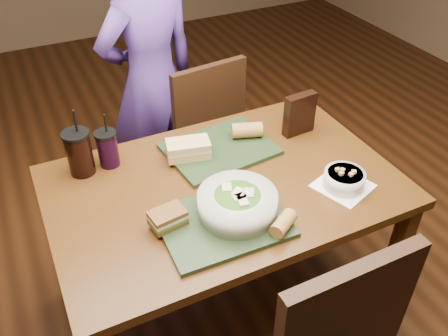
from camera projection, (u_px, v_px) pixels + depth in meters
The scene contains 15 objects.
ground at pixel (224, 304), 2.25m from camera, with size 6.00×6.00×0.00m, color #381C0B.
dining_table at pixel (224, 201), 1.85m from camera, with size 1.30×0.85×0.75m.
chair_far at pixel (203, 129), 2.52m from camera, with size 0.44×0.44×0.92m.
diner at pixel (151, 81), 2.43m from camera, with size 0.55×0.36×1.52m, color #4B2E80.
tray_near at pixel (223, 223), 1.61m from camera, with size 0.42×0.32×0.02m, color #1E2E18.
tray_far at pixel (220, 149), 1.95m from camera, with size 0.42×0.32×0.02m, color #1E2E18.
salad_bowl at pixel (237, 202), 1.61m from camera, with size 0.27×0.27×0.09m.
soup_bowl at pixel (344, 179), 1.75m from camera, with size 0.24×0.24×0.07m.
sandwich_near at pixel (168, 218), 1.57m from camera, with size 0.13×0.10×0.06m.
sandwich_far at pixel (188, 149), 1.88m from camera, with size 0.19×0.13×0.07m.
baguette_near at pixel (283, 223), 1.56m from camera, with size 0.05×0.05×0.10m, color #AD7533.
baguette_far at pixel (247, 130), 1.99m from camera, with size 0.06×0.06×0.13m, color #AD7533.
cup_cola at pixel (79, 153), 1.79m from camera, with size 0.10×0.10×0.28m.
cup_berry at pixel (108, 148), 1.84m from camera, with size 0.09×0.09×0.23m.
chip_bag at pixel (299, 114), 2.01m from camera, with size 0.14×0.04×0.18m, color black.
Camera 1 is at (-0.60, -1.25, 1.89)m, focal length 38.00 mm.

